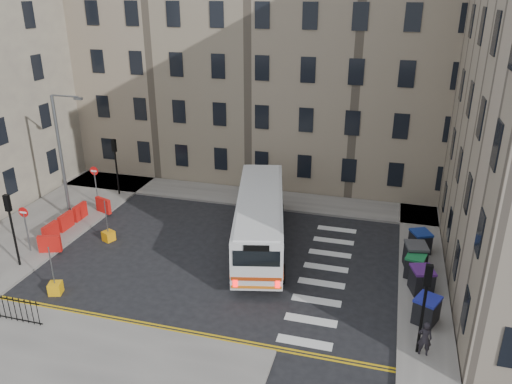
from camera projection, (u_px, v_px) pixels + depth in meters
The scene contains 22 objects.
ground at pixel (253, 261), 27.65m from camera, with size 120.00×120.00×0.00m, color black.
pavement_north at pixel (207, 192), 36.78m from camera, with size 36.00×3.20×0.15m, color slate.
pavement_east at pixel (421, 248), 28.95m from camera, with size 2.40×26.00×0.15m, color slate.
pavement_west at pixel (48, 223), 31.99m from camera, with size 6.00×22.00×0.15m, color slate.
pavement_sw at pixel (22, 355), 20.44m from camera, with size 20.00×6.00×0.15m, color slate.
terrace_north at pixel (222, 61), 39.94m from camera, with size 38.30×10.80×17.20m.
traffic_light_east at pixel (425, 296), 19.52m from camera, with size 0.28×0.22×4.10m.
traffic_light_nw at pixel (115, 158), 35.34m from camera, with size 0.28×0.22×4.10m.
traffic_light_sw at pixel (11, 219), 25.98m from camera, with size 0.28×0.22×4.10m.
streetlamp at pixel (61, 156), 31.02m from camera, with size 0.50×0.22×8.14m.
no_entry_north at pixel (95, 177), 33.98m from camera, with size 0.60×0.08×3.00m.
no_entry_south at pixel (25, 220), 27.74m from camera, with size 0.60×0.08×3.00m.
roadworks_barriers at pixel (71, 222), 30.79m from camera, with size 1.66×6.26×1.00m.
bus at pixel (260, 218), 28.74m from camera, with size 5.09×11.48×3.05m.
wheelie_bin_a at pixel (426, 310), 22.18m from camera, with size 1.34×1.41×1.23m.
wheelie_bin_b at pixel (422, 280), 24.40m from camera, with size 1.30×1.40×1.28m.
wheelie_bin_c at pixel (415, 266), 25.75m from camera, with size 1.15×1.25×1.18m.
wheelie_bin_d at pixel (415, 256), 26.49m from camera, with size 1.31×1.44×1.38m.
wheelie_bin_e at pixel (420, 242), 28.14m from camera, with size 1.36×1.43×1.24m.
pedestrian at pixel (425, 338), 20.13m from camera, with size 0.56×0.37×1.55m, color black.
bollard_yellow at pixel (109, 236), 29.81m from camera, with size 0.60×0.60×0.60m, color orange.
bollard_chevron at pixel (56, 288), 24.62m from camera, with size 0.60×0.60×0.60m, color #EBA50D.
Camera 1 is at (6.65, -23.20, 14.03)m, focal length 35.00 mm.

